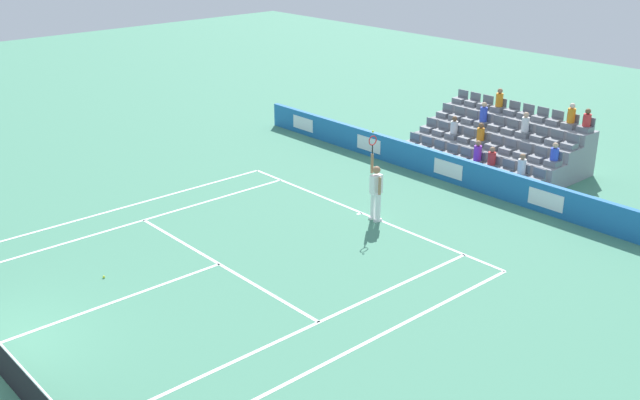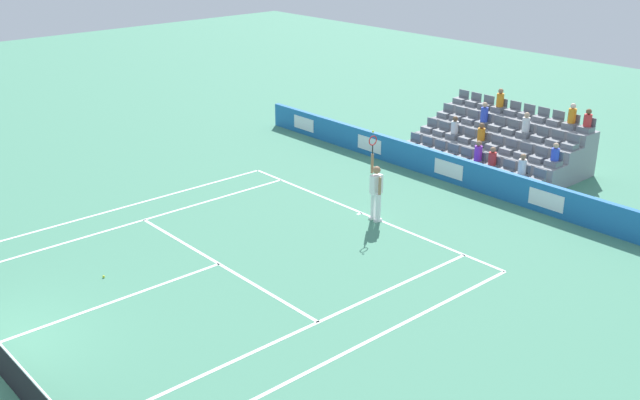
# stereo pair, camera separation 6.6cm
# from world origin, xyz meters

# --- Properties ---
(line_baseline) EXTENTS (10.97, 0.10, 0.01)m
(line_baseline) POSITION_xyz_m (0.00, -11.89, 0.00)
(line_baseline) COLOR white
(line_baseline) RESTS_ON ground
(line_service) EXTENTS (8.23, 0.10, 0.01)m
(line_service) POSITION_xyz_m (0.00, -6.40, 0.00)
(line_service) COLOR white
(line_service) RESTS_ON ground
(line_centre_service) EXTENTS (0.10, 6.40, 0.01)m
(line_centre_service) POSITION_xyz_m (0.00, -3.20, 0.00)
(line_centre_service) COLOR white
(line_centre_service) RESTS_ON ground
(line_singles_sideline_left) EXTENTS (0.10, 11.89, 0.01)m
(line_singles_sideline_left) POSITION_xyz_m (4.12, -5.95, 0.00)
(line_singles_sideline_left) COLOR white
(line_singles_sideline_left) RESTS_ON ground
(line_singles_sideline_right) EXTENTS (0.10, 11.89, 0.01)m
(line_singles_sideline_right) POSITION_xyz_m (-4.12, -5.95, 0.00)
(line_singles_sideline_right) COLOR white
(line_singles_sideline_right) RESTS_ON ground
(line_doubles_sideline_left) EXTENTS (0.10, 11.89, 0.01)m
(line_doubles_sideline_left) POSITION_xyz_m (5.49, -5.95, 0.00)
(line_doubles_sideline_left) COLOR white
(line_doubles_sideline_left) RESTS_ON ground
(line_doubles_sideline_right) EXTENTS (0.10, 11.89, 0.01)m
(line_doubles_sideline_right) POSITION_xyz_m (-5.49, -5.95, 0.00)
(line_doubles_sideline_right) COLOR white
(line_doubles_sideline_right) RESTS_ON ground
(line_centre_mark) EXTENTS (0.10, 0.20, 0.01)m
(line_centre_mark) POSITION_xyz_m (0.00, -11.79, 0.00)
(line_centre_mark) COLOR white
(line_centre_mark) RESTS_ON ground
(sponsor_barrier) EXTENTS (19.69, 0.22, 0.98)m
(sponsor_barrier) POSITION_xyz_m (0.00, -16.27, 0.49)
(sponsor_barrier) COLOR #1E66AD
(sponsor_barrier) RESTS_ON ground
(tennis_player) EXTENTS (0.52, 0.38, 2.85)m
(tennis_player) POSITION_xyz_m (-0.69, -11.80, 0.99)
(tennis_player) COLOR white
(tennis_player) RESTS_ON ground
(stadium_stand) EXTENTS (6.20, 3.80, 2.60)m
(stadium_stand) POSITION_xyz_m (-0.01, -19.21, 0.69)
(stadium_stand) COLOR gray
(stadium_stand) RESTS_ON ground
(loose_tennis_ball) EXTENTS (0.07, 0.07, 0.07)m
(loose_tennis_ball) POSITION_xyz_m (1.35, -3.65, 0.03)
(loose_tennis_ball) COLOR #D1E533
(loose_tennis_ball) RESTS_ON ground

